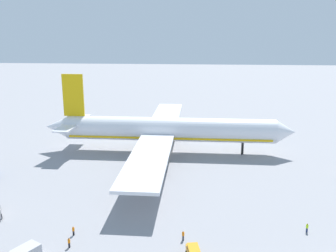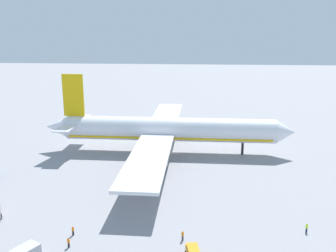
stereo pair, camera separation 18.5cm
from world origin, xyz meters
name	(u,v)px [view 1 (the left image)]	position (x,y,z in m)	size (l,w,h in m)	color
ground_plane	(170,152)	(0.00, 0.00, 0.00)	(600.00, 600.00, 0.00)	gray
airliner	(165,130)	(-1.23, -0.02, 6.67)	(71.21, 82.15, 22.28)	white
ground_worker_0	(69,243)	(-12.22, -49.43, 0.86)	(0.52, 0.52, 1.70)	black
ground_worker_1	(307,228)	(27.20, -41.43, 0.84)	(0.46, 0.46, 1.65)	navy
ground_worker_2	(183,235)	(5.96, -45.79, 0.89)	(0.50, 0.50, 1.76)	#3F3F47
ground_worker_4	(73,231)	(-12.75, -45.80, 0.84)	(0.56, 0.56, 1.66)	black
traffic_cone_1	(121,118)	(-23.08, 40.75, 0.28)	(0.36, 0.36, 0.55)	orange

